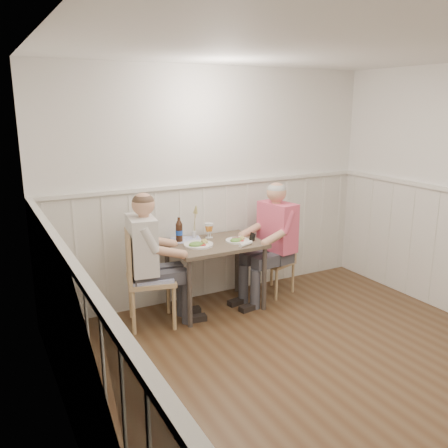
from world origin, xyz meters
name	(u,v)px	position (x,y,z in m)	size (l,w,h in m)	color
ground_plane	(342,387)	(0.00, 0.00, 0.00)	(4.50, 4.50, 0.00)	#492F1B
room_shell	(355,201)	(0.00, 0.00, 1.52)	(4.04, 4.54, 2.60)	white
wainscot	(294,279)	(0.00, 0.69, 0.69)	(4.00, 4.49, 1.34)	beige
dining_table	(215,251)	(-0.19, 1.84, 0.65)	(0.98, 0.70, 0.75)	#4D4035
chair_right	(277,257)	(0.66, 1.91, 0.43)	(0.47, 0.47, 0.79)	tan
chair_left	(145,275)	(-1.01, 1.81, 0.53)	(0.56, 0.56, 0.98)	tan
man_in_pink	(274,250)	(0.53, 1.78, 0.58)	(0.69, 0.49, 1.38)	#3F3F47
diner_cream	(147,270)	(-0.98, 1.79, 0.58)	(0.69, 0.47, 1.39)	#3F3F47
plate_man	(237,240)	(0.03, 1.76, 0.77)	(0.26, 0.26, 0.06)	white
plate_diner	(198,244)	(-0.42, 1.81, 0.77)	(0.31, 0.31, 0.08)	white
beer_glass_a	(210,228)	(-0.16, 2.04, 0.86)	(0.07, 0.07, 0.17)	silver
beer_glass_b	(208,228)	(-0.18, 2.04, 0.86)	(0.07, 0.07, 0.17)	silver
beer_bottle	(179,231)	(-0.52, 2.05, 0.87)	(0.08, 0.08, 0.27)	black
rolled_napkin	(246,244)	(0.03, 1.58, 0.77)	(0.19, 0.11, 0.04)	white
grass_vase	(194,223)	(-0.33, 2.10, 0.92)	(0.04, 0.04, 0.39)	silver
gingham_mat	(186,240)	(-0.43, 2.08, 0.75)	(0.38, 0.34, 0.01)	#6A75C6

